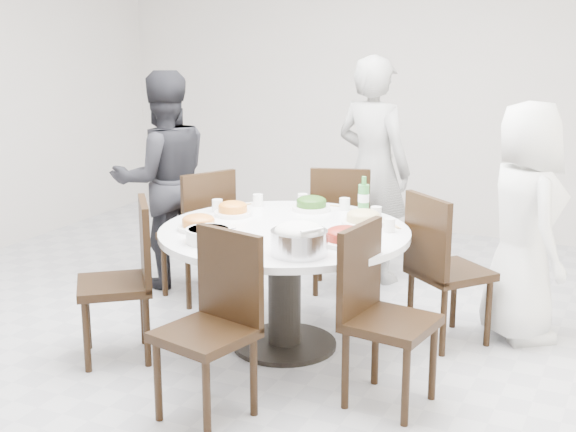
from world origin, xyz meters
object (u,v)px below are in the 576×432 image
at_px(chair_s, 205,330).
at_px(rice_bowl, 299,242).
at_px(diner_middle, 373,170).
at_px(chair_nw, 196,234).
at_px(diner_left, 164,180).
at_px(dining_table, 285,289).
at_px(diner_right, 524,222).
at_px(chair_sw, 114,282).
at_px(soup_bowl, 208,235).
at_px(beverage_bottle, 364,195).
at_px(chair_se, 391,319).
at_px(chair_ne, 451,269).
at_px(chair_n, 341,228).

xyz_separation_m(chair_s, rice_bowl, (0.26, 0.55, 0.34)).
distance_m(chair_s, diner_middle, 2.50).
bearing_deg(chair_nw, diner_left, -88.53).
bearing_deg(dining_table, diner_middle, 88.67).
bearing_deg(chair_s, diner_right, 68.43).
bearing_deg(diner_right, dining_table, 88.48).
bearing_deg(diner_right, diner_left, 58.18).
distance_m(dining_table, rice_bowl, 0.68).
distance_m(chair_nw, chair_sw, 1.11).
relative_size(soup_bowl, beverage_bottle, 1.05).
bearing_deg(beverage_bottle, soup_bowl, -119.64).
bearing_deg(chair_s, chair_se, 47.76).
height_order(chair_s, diner_left, diner_left).
xyz_separation_m(chair_sw, chair_s, (0.87, -0.41, 0.00)).
bearing_deg(diner_left, chair_nw, 105.41).
height_order(chair_ne, beverage_bottle, beverage_bottle).
height_order(dining_table, chair_nw, chair_nw).
distance_m(diner_right, rice_bowl, 1.56).
bearing_deg(chair_n, diner_left, 0.85).
relative_size(diner_middle, diner_left, 1.07).
bearing_deg(chair_n, chair_sw, 48.34).
xyz_separation_m(chair_ne, chair_nw, (-1.84, 0.02, 0.00)).
bearing_deg(chair_se, rice_bowl, 96.36).
bearing_deg(chair_n, chair_nw, 17.02).
bearing_deg(chair_ne, chair_s, 98.51).
bearing_deg(diner_middle, chair_ne, 146.39).
xyz_separation_m(diner_right, soup_bowl, (-1.53, -1.22, 0.04)).
bearing_deg(chair_se, diner_right, -12.22).
relative_size(chair_ne, beverage_bottle, 3.88).
xyz_separation_m(chair_ne, chair_se, (-0.07, -0.96, 0.00)).
bearing_deg(diner_left, soup_bowl, 84.17).
bearing_deg(beverage_bottle, rice_bowl, -90.33).
distance_m(chair_nw, soup_bowl, 1.23).
xyz_separation_m(dining_table, diner_left, (-1.33, 0.72, 0.43)).
height_order(dining_table, diner_middle, diner_middle).
distance_m(diner_right, beverage_bottle, 1.00).
relative_size(chair_ne, chair_nw, 1.00).
height_order(rice_bowl, soup_bowl, rice_bowl).
relative_size(chair_n, chair_nw, 1.00).
height_order(chair_ne, soup_bowl, chair_ne).
relative_size(chair_sw, diner_middle, 0.56).
bearing_deg(chair_se, beverage_bottle, 35.39).
bearing_deg(beverage_bottle, chair_nw, -178.91).
xyz_separation_m(dining_table, chair_nw, (-0.95, 0.53, 0.10)).
xyz_separation_m(chair_sw, soup_bowl, (0.57, 0.13, 0.31)).
distance_m(chair_sw, diner_right, 2.52).
bearing_deg(chair_sw, dining_table, 85.71).
xyz_separation_m(chair_s, soup_bowl, (-0.30, 0.55, 0.31)).
relative_size(chair_s, chair_se, 1.00).
height_order(chair_se, soup_bowl, chair_se).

